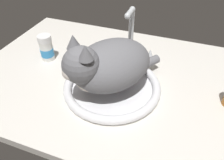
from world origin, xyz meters
TOP-DOWN VIEW (x-y plane):
  - countertop at (0.00, 0.00)cm, footprint 113.90×71.71cm
  - sink_basin at (-2.72, -6.69)cm, footprint 33.19×33.19cm
  - faucet at (-2.72, 13.87)cm, footprint 19.89×9.09cm
  - cat at (-3.92, -8.42)cm, footprint 31.25×34.43cm
  - pill_bottle at (-33.44, 1.53)cm, footprint 5.31×5.31cm

SIDE VIEW (x-z plane):
  - countertop at x=0.00cm, z-range 0.00..3.00cm
  - sink_basin at x=-2.72cm, z-range 2.84..5.70cm
  - pill_bottle at x=-33.44cm, z-range 2.62..13.25cm
  - faucet at x=-2.72cm, z-range 0.32..21.70cm
  - cat at x=-3.92cm, z-range 4.03..23.87cm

